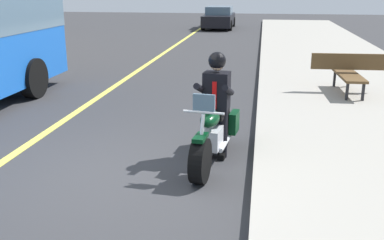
{
  "coord_description": "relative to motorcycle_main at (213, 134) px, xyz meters",
  "views": [
    {
      "loc": [
        5.87,
        2.05,
        2.73
      ],
      "look_at": [
        -0.57,
        1.04,
        0.75
      ],
      "focal_mm": 41.62,
      "sensor_mm": 36.0,
      "label": 1
    }
  ],
  "objects": [
    {
      "name": "ground_plane",
      "position": [
        0.82,
        -1.35,
        -0.45
      ],
      "size": [
        80.0,
        80.0,
        0.0
      ],
      "primitive_type": "plane",
      "color": "#333335"
    },
    {
      "name": "motorcycle_main",
      "position": [
        0.0,
        0.0,
        0.0
      ],
      "size": [
        2.22,
        0.75,
        1.26
      ],
      "color": "black",
      "rests_on": "ground_plane"
    },
    {
      "name": "rider_main",
      "position": [
        -0.19,
        0.02,
        0.58
      ],
      "size": [
        0.66,
        0.6,
        1.74
      ],
      "color": "black",
      "rests_on": "ground_plane"
    },
    {
      "name": "car_silver",
      "position": [
        -22.98,
        -2.16,
        0.24
      ],
      "size": [
        4.6,
        1.92,
        1.4
      ],
      "color": "black",
      "rests_on": "ground_plane"
    },
    {
      "name": "bench_sidewalk",
      "position": [
        -4.7,
        2.85,
        0.26
      ],
      "size": [
        1.82,
        1.8,
        0.95
      ],
      "color": "brown",
      "rests_on": "sidewalk_curb"
    }
  ]
}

